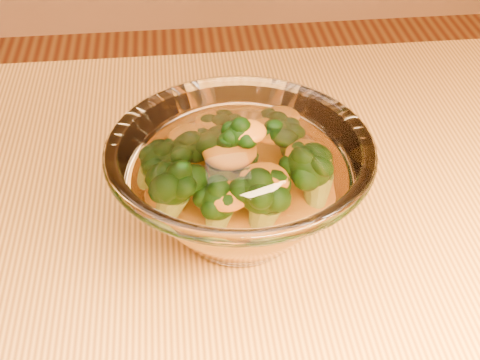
# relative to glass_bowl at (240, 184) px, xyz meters

# --- Properties ---
(glass_bowl) EXTENTS (0.22, 0.22, 0.10)m
(glass_bowl) POSITION_rel_glass_bowl_xyz_m (0.00, 0.00, 0.00)
(glass_bowl) COLOR white
(glass_bowl) RESTS_ON table
(cheese_sauce) EXTENTS (0.11, 0.11, 0.03)m
(cheese_sauce) POSITION_rel_glass_bowl_xyz_m (-0.00, 0.00, -0.02)
(cheese_sauce) COLOR orange
(cheese_sauce) RESTS_ON glass_bowl
(broccoli_heap) EXTENTS (0.15, 0.13, 0.07)m
(broccoli_heap) POSITION_rel_glass_bowl_xyz_m (-0.00, 0.01, 0.01)
(broccoli_heap) COLOR black
(broccoli_heap) RESTS_ON cheese_sauce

